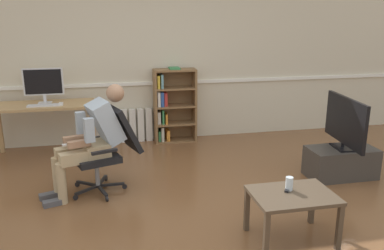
% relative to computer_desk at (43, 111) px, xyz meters
% --- Properties ---
extents(ground_plane, '(18.00, 18.00, 0.00)m').
position_rel_computer_desk_xyz_m(ground_plane, '(1.71, -2.15, -0.65)').
color(ground_plane, brown).
extents(back_wall, '(12.00, 0.13, 2.70)m').
position_rel_computer_desk_xyz_m(back_wall, '(1.71, 0.50, 0.70)').
color(back_wall, beige).
rests_on(back_wall, ground_plane).
extents(computer_desk, '(1.40, 0.61, 0.76)m').
position_rel_computer_desk_xyz_m(computer_desk, '(0.00, 0.00, 0.00)').
color(computer_desk, tan).
rests_on(computer_desk, ground_plane).
extents(imac_monitor, '(0.54, 0.14, 0.49)m').
position_rel_computer_desk_xyz_m(imac_monitor, '(0.03, 0.08, 0.39)').
color(imac_monitor, silver).
rests_on(imac_monitor, computer_desk).
extents(keyboard, '(0.43, 0.12, 0.02)m').
position_rel_computer_desk_xyz_m(keyboard, '(0.04, -0.14, 0.11)').
color(keyboard, silver).
rests_on(keyboard, computer_desk).
extents(computer_mouse, '(0.06, 0.10, 0.03)m').
position_rel_computer_desk_xyz_m(computer_mouse, '(0.26, -0.12, 0.12)').
color(computer_mouse, white).
rests_on(computer_mouse, computer_desk).
extents(bookshelf, '(0.65, 0.29, 1.18)m').
position_rel_computer_desk_xyz_m(bookshelf, '(1.87, 0.29, -0.08)').
color(bookshelf, brown).
rests_on(bookshelf, ground_plane).
extents(radiator, '(0.87, 0.08, 0.53)m').
position_rel_computer_desk_xyz_m(radiator, '(1.13, 0.39, -0.39)').
color(radiator, white).
rests_on(radiator, ground_plane).
extents(office_chair, '(0.83, 0.68, 0.97)m').
position_rel_computer_desk_xyz_m(office_chair, '(0.88, -1.34, -0.13)').
color(office_chair, black).
rests_on(office_chair, ground_plane).
extents(person_seated, '(1.00, 0.60, 1.22)m').
position_rel_computer_desk_xyz_m(person_seated, '(0.71, -1.40, -0.00)').
color(person_seated, tan).
rests_on(person_seated, ground_plane).
extents(tv_stand, '(0.83, 0.43, 0.37)m').
position_rel_computer_desk_xyz_m(tv_stand, '(3.69, -1.58, -0.47)').
color(tv_stand, '#3D3833').
rests_on(tv_stand, ground_plane).
extents(tv_screen, '(0.23, 0.96, 0.63)m').
position_rel_computer_desk_xyz_m(tv_screen, '(3.69, -1.58, 0.05)').
color(tv_screen, black).
rests_on(tv_screen, tv_stand).
extents(coffee_table, '(0.72, 0.53, 0.45)m').
position_rel_computer_desk_xyz_m(coffee_table, '(2.44, -2.79, -0.26)').
color(coffee_table, '#4C3D2D').
rests_on(coffee_table, ground_plane).
extents(drinking_glass, '(0.07, 0.07, 0.12)m').
position_rel_computer_desk_xyz_m(drinking_glass, '(2.44, -2.71, -0.14)').
color(drinking_glass, silver).
rests_on(drinking_glass, coffee_table).
extents(spare_remote, '(0.11, 0.14, 0.02)m').
position_rel_computer_desk_xyz_m(spare_remote, '(2.43, -2.70, -0.19)').
color(spare_remote, black).
rests_on(spare_remote, coffee_table).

